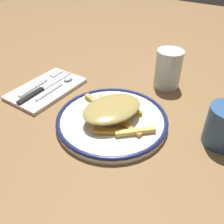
{
  "coord_description": "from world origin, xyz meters",
  "views": [
    {
      "loc": [
        0.26,
        -0.4,
        0.4
      ],
      "look_at": [
        0.0,
        0.0,
        0.04
      ],
      "focal_mm": 39.86,
      "sensor_mm": 36.0,
      "label": 1
    }
  ],
  "objects_px": {
    "plate": "(112,120)",
    "spoon": "(61,84)",
    "water_glass": "(168,69)",
    "knife": "(41,89)",
    "fries_heap": "(111,110)",
    "fork": "(42,82)",
    "napkin": "(46,89)"
  },
  "relations": [
    {
      "from": "napkin",
      "to": "water_glass",
      "type": "relative_size",
      "value": 1.9
    },
    {
      "from": "fries_heap",
      "to": "fork",
      "type": "relative_size",
      "value": 1.27
    },
    {
      "from": "napkin",
      "to": "fork",
      "type": "height_order",
      "value": "fork"
    },
    {
      "from": "napkin",
      "to": "spoon",
      "type": "relative_size",
      "value": 1.42
    },
    {
      "from": "plate",
      "to": "knife",
      "type": "distance_m",
      "value": 0.25
    },
    {
      "from": "plate",
      "to": "spoon",
      "type": "distance_m",
      "value": 0.23
    },
    {
      "from": "spoon",
      "to": "plate",
      "type": "bearing_deg",
      "value": -15.13
    },
    {
      "from": "plate",
      "to": "fries_heap",
      "type": "height_order",
      "value": "fries_heap"
    },
    {
      "from": "fries_heap",
      "to": "spoon",
      "type": "distance_m",
      "value": 0.23
    },
    {
      "from": "spoon",
      "to": "napkin",
      "type": "bearing_deg",
      "value": -128.55
    },
    {
      "from": "plate",
      "to": "fork",
      "type": "relative_size",
      "value": 1.56
    },
    {
      "from": "napkin",
      "to": "knife",
      "type": "xyz_separation_m",
      "value": [
        0.0,
        -0.02,
        0.01
      ]
    },
    {
      "from": "fork",
      "to": "spoon",
      "type": "height_order",
      "value": "spoon"
    },
    {
      "from": "fork",
      "to": "spoon",
      "type": "bearing_deg",
      "value": 21.95
    },
    {
      "from": "knife",
      "to": "water_glass",
      "type": "height_order",
      "value": "water_glass"
    },
    {
      "from": "fork",
      "to": "water_glass",
      "type": "height_order",
      "value": "water_glass"
    },
    {
      "from": "fries_heap",
      "to": "knife",
      "type": "distance_m",
      "value": 0.25
    },
    {
      "from": "water_glass",
      "to": "napkin",
      "type": "bearing_deg",
      "value": -142.96
    },
    {
      "from": "fries_heap",
      "to": "fork",
      "type": "xyz_separation_m",
      "value": [
        -0.27,
        0.04,
        -0.03
      ]
    },
    {
      "from": "spoon",
      "to": "water_glass",
      "type": "height_order",
      "value": "water_glass"
    },
    {
      "from": "fries_heap",
      "to": "plate",
      "type": "bearing_deg",
      "value": 13.72
    },
    {
      "from": "knife",
      "to": "water_glass",
      "type": "xyz_separation_m",
      "value": [
        0.29,
        0.24,
        0.04
      ]
    },
    {
      "from": "water_glass",
      "to": "spoon",
      "type": "bearing_deg",
      "value": -144.95
    },
    {
      "from": "knife",
      "to": "water_glass",
      "type": "bearing_deg",
      "value": 39.39
    },
    {
      "from": "knife",
      "to": "spoon",
      "type": "bearing_deg",
      "value": 62.87
    },
    {
      "from": "plate",
      "to": "spoon",
      "type": "height_order",
      "value": "same"
    },
    {
      "from": "fork",
      "to": "spoon",
      "type": "xyz_separation_m",
      "value": [
        0.06,
        0.02,
        0.0
      ]
    },
    {
      "from": "fries_heap",
      "to": "napkin",
      "type": "relative_size",
      "value": 1.04
    },
    {
      "from": "fries_heap",
      "to": "water_glass",
      "type": "bearing_deg",
      "value": 79.93
    },
    {
      "from": "spoon",
      "to": "knife",
      "type": "bearing_deg",
      "value": -117.13
    },
    {
      "from": "fries_heap",
      "to": "napkin",
      "type": "xyz_separation_m",
      "value": [
        -0.25,
        0.02,
        -0.03
      ]
    },
    {
      "from": "fries_heap",
      "to": "fork",
      "type": "distance_m",
      "value": 0.28
    }
  ]
}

